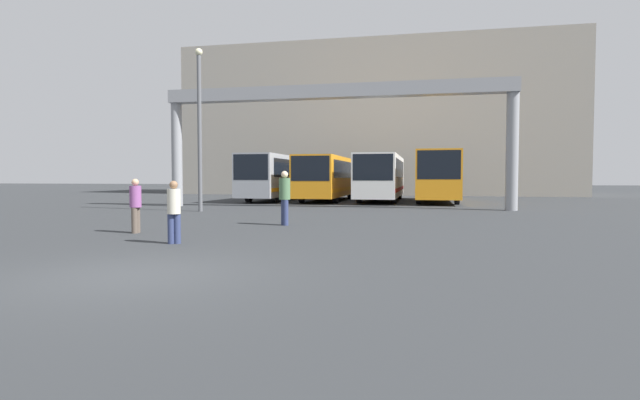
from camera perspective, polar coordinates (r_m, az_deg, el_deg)
The scene contains 11 objects.
ground_plane at distance 9.06m, azimuth -20.65°, elevation -8.11°, with size 200.00×200.00×0.00m, color #2D3033.
building_backdrop at distance 51.02m, azimuth 6.52°, elevation 8.69°, with size 36.41×12.00×14.08m.
overhead_gantry at distance 26.74m, azimuth 1.47°, elevation 10.31°, with size 18.59×0.80×6.51m.
bus_slot_0 at distance 35.96m, azimuth -4.85°, elevation 2.88°, with size 2.43×11.41×3.14m.
bus_slot_1 at distance 34.82m, azimuth 0.89°, elevation 2.79°, with size 2.57×10.91×3.01m.
bus_slot_2 at distance 34.57m, azimuth 7.02°, elevation 2.84°, with size 2.56×11.44×3.09m.
bus_slot_3 at distance 33.92m, azimuth 13.20°, elevation 2.95°, with size 2.63×10.37×3.26m.
pedestrian_far_center at distance 17.17m, azimuth -4.06°, elevation 0.40°, with size 0.39×0.39×1.87m.
pedestrian_mid_right at distance 12.91m, azimuth -16.35°, elevation -1.14°, with size 0.33×0.33×1.57m.
pedestrian_near_left at distance 15.74m, azimuth -20.33°, elevation -0.46°, with size 0.33×0.33×1.61m.
lamp_post at distance 24.82m, azimuth -13.61°, elevation 8.56°, with size 0.36×0.36×7.78m.
Camera 1 is at (4.81, -7.49, 1.67)m, focal length 28.00 mm.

